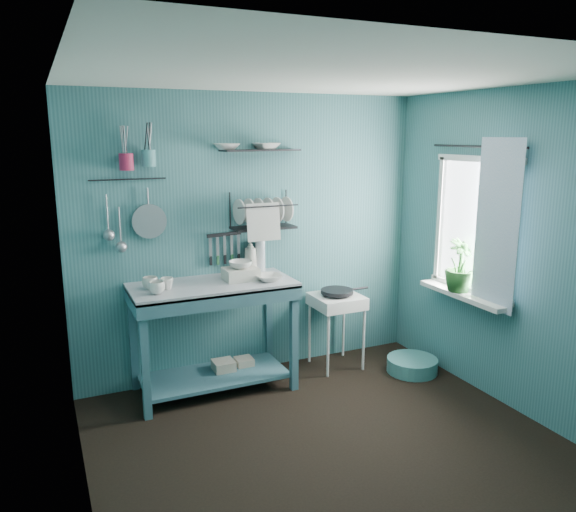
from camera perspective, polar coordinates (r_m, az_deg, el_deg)
name	(u,v)px	position (r m, az deg, el deg)	size (l,w,h in m)	color
floor	(331,447)	(4.17, 4.42, -18.78)	(3.20, 3.20, 0.00)	black
ceiling	(338,75)	(3.59, 5.11, 17.85)	(3.20, 3.20, 0.00)	silver
wall_back	(253,237)	(5.02, -3.58, 1.96)	(3.20, 3.20, 0.00)	#336468
wall_front	(509,355)	(2.54, 21.55, -9.37)	(3.20, 3.20, 0.00)	#336468
wall_left	(74,305)	(3.25, -20.88, -4.63)	(3.00, 3.00, 0.00)	#336468
wall_right	(517,253)	(4.66, 22.23, 0.24)	(3.00, 3.00, 0.00)	#336468
work_counter	(213,337)	(4.83, -7.61, -8.12)	(1.34, 0.67, 0.95)	#315C68
mug_left	(157,288)	(4.41, -13.18, -3.16)	(0.12, 0.12, 0.10)	silver
mug_mid	(167,284)	(4.52, -12.19, -2.75)	(0.10, 0.10, 0.09)	silver
mug_right	(150,283)	(4.56, -13.83, -2.69)	(0.12, 0.12, 0.10)	silver
wash_tub	(241,274)	(4.72, -4.82, -1.82)	(0.28, 0.22, 0.10)	beige
tub_bowl	(241,265)	(4.71, -4.83, -0.87)	(0.20, 0.20, 0.06)	silver
soap_bottle	(250,255)	(4.96, -3.84, 0.06)	(0.12, 0.12, 0.30)	beige
water_bottle	(260,255)	(5.01, -2.85, 0.09)	(0.09, 0.09, 0.28)	silver
counter_bowl	(269,278)	(4.68, -1.97, -2.22)	(0.22, 0.22, 0.05)	silver
hotplate_stand	(336,331)	(5.31, 4.92, -7.58)	(0.43, 0.43, 0.69)	silver
frying_pan	(337,291)	(5.20, 4.99, -3.60)	(0.30, 0.30, 0.04)	black
knife_strip	(224,234)	(4.89, -6.52, 2.19)	(0.32, 0.02, 0.03)	black
dish_rack	(263,210)	(4.88, -2.53, 4.64)	(0.55, 0.24, 0.32)	black
upper_shelf	(261,150)	(4.86, -2.80, 10.69)	(0.70, 0.18, 0.01)	black
shelf_bowl_left	(227,149)	(4.76, -6.26, 10.79)	(0.21, 0.21, 0.05)	silver
shelf_bowl_right	(266,144)	(4.88, -2.24, 11.30)	(0.22, 0.22, 0.05)	silver
utensil_cup_magenta	(126,162)	(4.59, -16.10, 9.17)	(0.11, 0.11, 0.13)	#AD2046
utensil_cup_teal	(149,158)	(4.62, -13.98, 9.63)	(0.11, 0.11, 0.13)	teal
colander	(149,221)	(4.69, -13.91, 3.44)	(0.28, 0.28, 0.03)	#989AA0
ladle_outer	(107,213)	(4.65, -17.90, 4.13)	(0.01, 0.01, 0.30)	#989AA0
ladle_inner	(120,226)	(4.67, -16.73, 2.98)	(0.01, 0.01, 0.30)	#989AA0
hook_rail	(128,179)	(4.65, -15.97, 7.50)	(0.01, 0.01, 0.60)	black
window_glass	(475,226)	(4.94, 18.50, 2.93)	(1.10, 1.10, 0.00)	white
windowsill	(463,295)	(5.00, 17.32, -3.80)	(0.16, 0.95, 0.04)	silver
curtain	(497,226)	(4.67, 20.43, 2.91)	(1.35, 1.35, 0.00)	silver
curtain_rod	(477,146)	(4.85, 18.63, 10.50)	(0.02, 0.02, 1.05)	black
potted_plant	(460,265)	(4.98, 17.08, -0.93)	(0.25, 0.25, 0.45)	#255B24
storage_tin_large	(224,373)	(5.03, -6.55, -11.68)	(0.18, 0.18, 0.22)	gray
storage_tin_small	(244,368)	(5.12, -4.48, -11.32)	(0.15, 0.15, 0.20)	gray
floor_basin	(412,365)	(5.39, 12.50, -10.76)	(0.46, 0.46, 0.13)	teal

